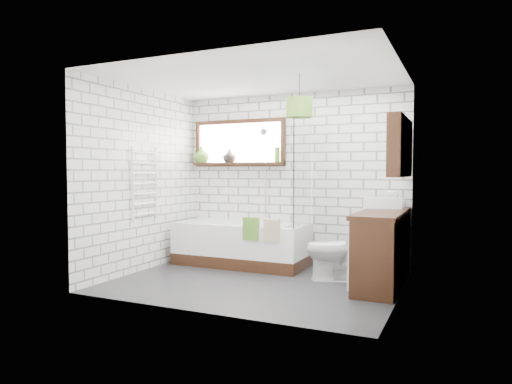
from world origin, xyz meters
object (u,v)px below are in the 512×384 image
at_px(vanity, 383,248).
at_px(toilet, 338,249).
at_px(bathtub, 242,244).
at_px(pendant, 299,108).
at_px(basin, 385,203).

distance_m(vanity, toilet, 0.55).
xyz_separation_m(bathtub, pendant, (1.19, -0.89, 1.79)).
xyz_separation_m(bathtub, toilet, (1.51, -0.35, 0.09)).
height_order(bathtub, basin, basin).
bearing_deg(basin, vanity, -83.16).
height_order(basin, toilet, basin).
height_order(vanity, toilet, vanity).
distance_m(bathtub, basin, 2.11).
bearing_deg(vanity, toilet, 177.71).
bearing_deg(toilet, vanity, 69.43).
height_order(toilet, pendant, pendant).
bearing_deg(pendant, vanity, 30.71).
relative_size(bathtub, toilet, 2.41).
bearing_deg(bathtub, pendant, -36.86).
bearing_deg(bathtub, basin, 3.73).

